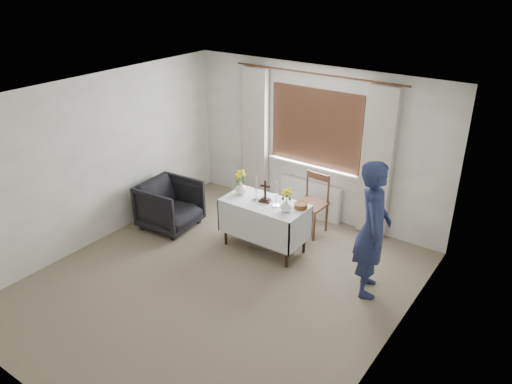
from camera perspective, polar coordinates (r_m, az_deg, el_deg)
ground at (r=6.78m, az=-4.24°, el=-10.42°), size 5.00×5.00×0.00m
altar_table at (r=7.33m, az=0.97°, el=-3.87°), size 1.24×0.64×0.76m
wooden_chair at (r=7.76m, az=6.26°, el=-1.47°), size 0.46×0.46×0.96m
armchair at (r=8.04m, az=-9.81°, el=-1.48°), size 0.90×0.88×0.77m
person at (r=6.34m, az=13.18°, el=-4.15°), size 0.67×0.78×1.80m
radiator at (r=8.36m, az=6.21°, el=-0.79°), size 1.10×0.10×0.60m
wooden_cross at (r=7.10m, az=1.06°, el=0.09°), size 0.18×0.15×0.33m
candlestick_left at (r=7.12m, az=0.03°, el=0.43°), size 0.14×0.14×0.39m
candlestick_right at (r=6.97m, az=2.34°, el=-0.21°), size 0.12×0.12×0.37m
flower_vase_left at (r=7.37m, az=-1.74°, el=0.45°), size 0.23×0.23×0.19m
flower_vase_right at (r=6.88m, az=3.48°, el=-1.53°), size 0.18×0.18×0.18m
wicker_basket at (r=7.00m, az=5.14°, el=-1.58°), size 0.20×0.20×0.07m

